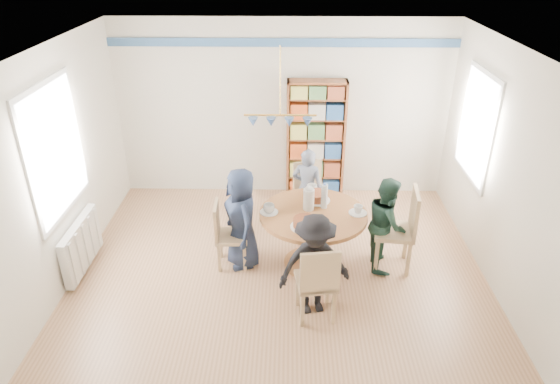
{
  "coord_description": "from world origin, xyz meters",
  "views": [
    {
      "loc": [
        0.1,
        -4.74,
        3.73
      ],
      "look_at": [
        0.0,
        0.4,
        1.05
      ],
      "focal_mm": 32.0,
      "sensor_mm": 36.0,
      "label": 1
    }
  ],
  "objects_px": {
    "chair_far": "(310,192)",
    "person_near": "(314,265)",
    "radiator": "(82,245)",
    "person_left": "(242,218)",
    "person_right": "(387,223)",
    "chair_near": "(318,280)",
    "chair_right": "(402,226)",
    "bookshelf": "(316,142)",
    "chair_left": "(226,232)",
    "dining_table": "(313,226)",
    "person_far": "(307,189)"
  },
  "relations": [
    {
      "from": "radiator",
      "to": "chair_left",
      "type": "height_order",
      "value": "chair_left"
    },
    {
      "from": "radiator",
      "to": "bookshelf",
      "type": "bearing_deg",
      "value": 34.93
    },
    {
      "from": "chair_near",
      "to": "person_right",
      "type": "xyz_separation_m",
      "value": [
        0.88,
        1.02,
        0.09
      ]
    },
    {
      "from": "radiator",
      "to": "person_near",
      "type": "xyz_separation_m",
      "value": [
        2.8,
        -0.71,
        0.25
      ]
    },
    {
      "from": "dining_table",
      "to": "chair_left",
      "type": "bearing_deg",
      "value": -179.18
    },
    {
      "from": "person_left",
      "to": "person_right",
      "type": "bearing_deg",
      "value": 67.92
    },
    {
      "from": "chair_far",
      "to": "radiator",
      "type": "bearing_deg",
      "value": -157.77
    },
    {
      "from": "person_left",
      "to": "person_near",
      "type": "distance_m",
      "value": 1.22
    },
    {
      "from": "chair_right",
      "to": "chair_far",
      "type": "distance_m",
      "value": 1.48
    },
    {
      "from": "person_near",
      "to": "person_left",
      "type": "bearing_deg",
      "value": 121.1
    },
    {
      "from": "chair_right",
      "to": "person_left",
      "type": "relative_size",
      "value": 0.82
    },
    {
      "from": "chair_right",
      "to": "person_right",
      "type": "xyz_separation_m",
      "value": [
        -0.18,
        0.03,
        0.02
      ]
    },
    {
      "from": "person_right",
      "to": "chair_far",
      "type": "bearing_deg",
      "value": 45.62
    },
    {
      "from": "person_left",
      "to": "person_right",
      "type": "relative_size",
      "value": 1.08
    },
    {
      "from": "dining_table",
      "to": "person_far",
      "type": "height_order",
      "value": "person_far"
    },
    {
      "from": "chair_left",
      "to": "person_right",
      "type": "xyz_separation_m",
      "value": [
        1.96,
        0.03,
        0.12
      ]
    },
    {
      "from": "chair_right",
      "to": "chair_far",
      "type": "relative_size",
      "value": 1.14
    },
    {
      "from": "radiator",
      "to": "person_right",
      "type": "relative_size",
      "value": 0.83
    },
    {
      "from": "chair_near",
      "to": "person_right",
      "type": "relative_size",
      "value": 0.78
    },
    {
      "from": "radiator",
      "to": "person_near",
      "type": "height_order",
      "value": "person_near"
    },
    {
      "from": "dining_table",
      "to": "chair_left",
      "type": "distance_m",
      "value": 1.07
    },
    {
      "from": "radiator",
      "to": "chair_far",
      "type": "height_order",
      "value": "chair_far"
    },
    {
      "from": "chair_near",
      "to": "person_right",
      "type": "height_order",
      "value": "person_right"
    },
    {
      "from": "chair_right",
      "to": "chair_near",
      "type": "bearing_deg",
      "value": -137.03
    },
    {
      "from": "person_left",
      "to": "chair_near",
      "type": "bearing_deg",
      "value": 18.65
    },
    {
      "from": "chair_near",
      "to": "person_right",
      "type": "distance_m",
      "value": 1.35
    },
    {
      "from": "dining_table",
      "to": "person_far",
      "type": "bearing_deg",
      "value": 92.56
    },
    {
      "from": "dining_table",
      "to": "person_near",
      "type": "distance_m",
      "value": 0.86
    },
    {
      "from": "chair_near",
      "to": "person_near",
      "type": "distance_m",
      "value": 0.18
    },
    {
      "from": "chair_far",
      "to": "person_near",
      "type": "height_order",
      "value": "person_near"
    },
    {
      "from": "chair_far",
      "to": "dining_table",
      "type": "bearing_deg",
      "value": -89.86
    },
    {
      "from": "chair_right",
      "to": "person_left",
      "type": "height_order",
      "value": "person_left"
    },
    {
      "from": "radiator",
      "to": "chair_right",
      "type": "relative_size",
      "value": 0.94
    },
    {
      "from": "person_left",
      "to": "person_near",
      "type": "bearing_deg",
      "value": 22.18
    },
    {
      "from": "chair_far",
      "to": "chair_near",
      "type": "distance_m",
      "value": 2.01
    },
    {
      "from": "person_right",
      "to": "person_near",
      "type": "relative_size",
      "value": 1.0
    },
    {
      "from": "person_right",
      "to": "chair_right",
      "type": "bearing_deg",
      "value": -96.61
    },
    {
      "from": "chair_left",
      "to": "person_left",
      "type": "distance_m",
      "value": 0.26
    },
    {
      "from": "person_near",
      "to": "radiator",
      "type": "bearing_deg",
      "value": 152.82
    },
    {
      "from": "chair_left",
      "to": "person_far",
      "type": "relative_size",
      "value": 0.73
    },
    {
      "from": "person_left",
      "to": "person_far",
      "type": "bearing_deg",
      "value": 116.01
    },
    {
      "from": "chair_right",
      "to": "person_near",
      "type": "distance_m",
      "value": 1.38
    },
    {
      "from": "chair_left",
      "to": "person_far",
      "type": "bearing_deg",
      "value": 42.84
    },
    {
      "from": "chair_near",
      "to": "person_left",
      "type": "xyz_separation_m",
      "value": [
        -0.88,
        1.03,
        0.13
      ]
    },
    {
      "from": "person_left",
      "to": "person_right",
      "type": "xyz_separation_m",
      "value": [
        1.76,
        -0.01,
        -0.05
      ]
    },
    {
      "from": "chair_near",
      "to": "person_near",
      "type": "height_order",
      "value": "person_near"
    },
    {
      "from": "radiator",
      "to": "chair_near",
      "type": "distance_m",
      "value": 2.96
    },
    {
      "from": "radiator",
      "to": "person_right",
      "type": "height_order",
      "value": "person_right"
    },
    {
      "from": "person_near",
      "to": "bookshelf",
      "type": "xyz_separation_m",
      "value": [
        0.12,
        2.75,
        0.31
      ]
    },
    {
      "from": "radiator",
      "to": "bookshelf",
      "type": "height_order",
      "value": "bookshelf"
    }
  ]
}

